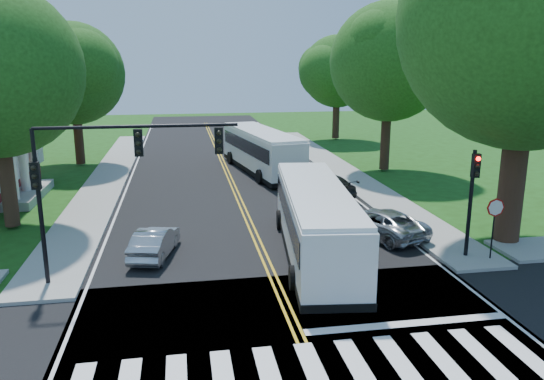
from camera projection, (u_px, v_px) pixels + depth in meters
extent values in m
plane|color=#1B4210|center=(311.00, 363.00, 14.40)|extent=(140.00, 140.00, 0.00)
cube|color=black|center=(238.00, 198.00, 31.62)|extent=(14.00, 96.00, 0.01)
cube|color=black|center=(311.00, 363.00, 14.40)|extent=(60.00, 12.00, 0.01)
cube|color=gold|center=(232.00, 183.00, 35.45)|extent=(0.36, 70.00, 0.01)
cube|color=silver|center=(127.00, 187.00, 34.32)|extent=(0.12, 70.00, 0.01)
cube|color=silver|center=(330.00, 179.00, 36.57)|extent=(0.12, 70.00, 0.01)
cube|color=silver|center=(315.00, 373.00, 13.92)|extent=(12.60, 3.00, 0.01)
cube|color=silver|center=(407.00, 324.00, 16.51)|extent=(6.60, 0.40, 0.01)
cube|color=gray|center=(109.00, 177.00, 36.93)|extent=(2.60, 40.00, 0.15)
cube|color=gray|center=(338.00, 169.00, 39.68)|extent=(2.60, 40.00, 0.15)
cylinder|color=#321E14|center=(513.00, 174.00, 23.12)|extent=(1.10, 1.10, 6.00)
sphere|color=#2A6F21|center=(530.00, 18.00, 21.57)|extent=(10.80, 10.80, 10.80)
cylinder|color=#321E14|center=(7.00, 177.00, 25.29)|extent=(0.70, 0.70, 4.80)
cylinder|color=#321E14|center=(79.00, 136.00, 40.73)|extent=(0.70, 0.70, 4.40)
sphere|color=#2A6F21|center=(73.00, 73.00, 39.61)|extent=(7.60, 7.60, 7.60)
cylinder|color=#321E14|center=(386.00, 135.00, 38.64)|extent=(0.70, 0.70, 5.00)
sphere|color=#2A6F21|center=(389.00, 62.00, 37.39)|extent=(8.40, 8.40, 8.40)
cylinder|color=#321E14|center=(336.00, 117.00, 54.18)|extent=(0.70, 0.70, 4.40)
sphere|color=#2A6F21|center=(337.00, 71.00, 53.10)|extent=(7.20, 7.20, 7.20)
cube|color=silver|center=(19.00, 124.00, 30.44)|extent=(1.40, 6.00, 0.45)
cube|color=gray|center=(27.00, 194.00, 31.43)|extent=(1.80, 6.00, 0.50)
cylinder|color=silver|center=(12.00, 171.00, 28.88)|extent=(0.50, 0.50, 4.20)
cylinder|color=silver|center=(23.00, 164.00, 30.99)|extent=(0.50, 0.50, 4.20)
cylinder|color=silver|center=(33.00, 157.00, 33.09)|extent=(0.50, 0.50, 4.20)
cylinder|color=black|center=(42.00, 222.00, 18.68)|extent=(0.16, 0.16, 4.60)
cube|color=black|center=(35.00, 176.00, 18.13)|extent=(0.30, 0.22, 0.95)
sphere|color=black|center=(33.00, 168.00, 17.92)|extent=(0.18, 0.18, 0.18)
cylinder|color=black|center=(138.00, 126.00, 18.47)|extent=(7.00, 0.12, 0.12)
cube|color=black|center=(138.00, 143.00, 18.46)|extent=(0.30, 0.22, 0.95)
cube|color=black|center=(219.00, 141.00, 18.92)|extent=(0.30, 0.22, 0.95)
cylinder|color=black|center=(470.00, 204.00, 21.42)|extent=(0.16, 0.16, 4.40)
cube|color=black|center=(476.00, 166.00, 20.89)|extent=(0.30, 0.22, 0.95)
sphere|color=#FF0A05|center=(478.00, 159.00, 20.68)|extent=(0.18, 0.18, 0.18)
cylinder|color=black|center=(493.00, 232.00, 21.33)|extent=(0.06, 0.06, 2.20)
cylinder|color=#A50A07|center=(496.00, 208.00, 21.05)|extent=(0.76, 0.04, 0.76)
cube|color=silver|center=(316.00, 222.00, 21.98)|extent=(3.70, 11.37, 2.60)
cube|color=black|center=(316.00, 211.00, 21.86)|extent=(3.68, 10.60, 0.90)
cube|color=black|center=(301.00, 183.00, 27.36)|extent=(2.31, 0.37, 1.51)
cube|color=orange|center=(301.00, 167.00, 27.15)|extent=(1.61, 0.29, 0.30)
cube|color=black|center=(315.00, 248.00, 22.25)|extent=(3.76, 11.47, 0.28)
cube|color=silver|center=(316.00, 190.00, 21.65)|extent=(3.61, 11.03, 0.21)
cylinder|color=black|center=(330.00, 219.00, 25.86)|extent=(0.41, 0.94, 0.91)
cylinder|color=black|center=(280.00, 220.00, 25.73)|extent=(0.41, 0.94, 0.91)
cylinder|color=black|center=(362.00, 276.00, 18.98)|extent=(0.41, 0.94, 0.91)
cylinder|color=black|center=(294.00, 278.00, 18.85)|extent=(0.41, 0.94, 0.91)
cube|color=silver|center=(261.00, 151.00, 38.53)|extent=(4.45, 11.91, 2.72)
cube|color=black|center=(261.00, 145.00, 38.42)|extent=(4.38, 11.12, 0.94)
cube|color=black|center=(239.00, 136.00, 43.83)|extent=(2.40, 0.51, 1.58)
cube|color=orange|center=(239.00, 125.00, 43.62)|extent=(1.67, 0.38, 0.32)
cube|color=black|center=(261.00, 167.00, 38.82)|extent=(4.52, 12.02, 0.30)
cube|color=silver|center=(261.00, 132.00, 38.20)|extent=(4.34, 11.56, 0.22)
cylinder|color=black|center=(261.00, 156.00, 42.73)|extent=(0.47, 0.99, 0.95)
cylinder|color=black|center=(231.00, 158.00, 41.89)|extent=(0.47, 0.99, 0.95)
cylinder|color=black|center=(296.00, 174.00, 35.95)|extent=(0.47, 0.99, 0.95)
cylinder|color=black|center=(260.00, 177.00, 35.12)|extent=(0.47, 0.99, 0.95)
imported|color=#A3A6AA|center=(155.00, 242.00, 22.05)|extent=(2.12, 3.95, 1.23)
imported|color=#ACAFB3|center=(382.00, 223.00, 24.57)|extent=(3.66, 5.13, 1.30)
imported|color=black|center=(326.00, 185.00, 31.91)|extent=(3.26, 4.90, 1.32)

